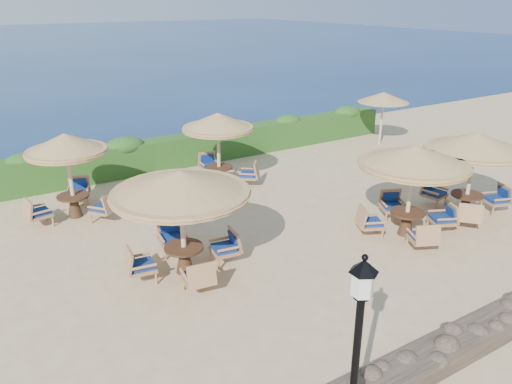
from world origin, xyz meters
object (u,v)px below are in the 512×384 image
object	(u,v)px
extra_parasol	(384,97)
cafe_set_4	(218,136)
lamp_post	(355,372)
cafe_set_3	(68,161)
cafe_set_1	(412,172)
cafe_set_0	(181,200)
cafe_set_2	(474,155)

from	to	relation	value
extra_parasol	cafe_set_4	xyz separation A→B (m)	(-8.83, -0.85, -0.33)
lamp_post	cafe_set_3	xyz separation A→B (m)	(-1.33, 11.06, 0.25)
lamp_post	cafe_set_4	world-z (taller)	lamp_post
cafe_set_3	cafe_set_4	size ratio (longest dim) A/B	1.00
cafe_set_3	lamp_post	bearing A→B (deg)	-83.12
lamp_post	cafe_set_3	world-z (taller)	lamp_post
extra_parasol	cafe_set_1	world-z (taller)	cafe_set_1
cafe_set_0	cafe_set_2	world-z (taller)	same
cafe_set_0	cafe_set_2	distance (m)	8.97
lamp_post	cafe_set_1	xyz separation A→B (m)	(6.41, 4.76, 0.33)
lamp_post	cafe_set_2	world-z (taller)	lamp_post
cafe_set_3	cafe_set_4	world-z (taller)	same
extra_parasol	cafe_set_3	world-z (taller)	cafe_set_3
cafe_set_1	cafe_set_4	world-z (taller)	same
cafe_set_0	cafe_set_3	size ratio (longest dim) A/B	1.21
cafe_set_3	cafe_set_1	bearing A→B (deg)	-39.12
cafe_set_3	cafe_set_2	bearing A→B (deg)	-31.42
extra_parasol	cafe_set_2	xyz separation A→B (m)	(-3.58, -7.27, -0.22)
cafe_set_1	cafe_set_3	distance (m)	9.99
cafe_set_3	cafe_set_4	bearing A→B (deg)	1.04
lamp_post	cafe_set_2	bearing A→B (deg)	27.70
cafe_set_2	cafe_set_4	xyz separation A→B (m)	(-5.24, 6.42, -0.12)
cafe_set_1	cafe_set_3	bearing A→B (deg)	140.88
cafe_set_3	cafe_set_4	xyz separation A→B (m)	(5.11, 0.09, 0.03)
cafe_set_4	cafe_set_0	bearing A→B (deg)	-125.93
lamp_post	cafe_set_2	xyz separation A→B (m)	(9.02, 4.73, 0.40)
cafe_set_2	cafe_set_4	bearing A→B (deg)	129.25
extra_parasol	cafe_set_0	xyz separation A→B (m)	(-12.44, -5.83, -0.23)
cafe_set_1	cafe_set_3	size ratio (longest dim) A/B	1.11
cafe_set_0	cafe_set_1	world-z (taller)	same
cafe_set_0	cafe_set_3	bearing A→B (deg)	107.00
cafe_set_1	cafe_set_2	world-z (taller)	same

